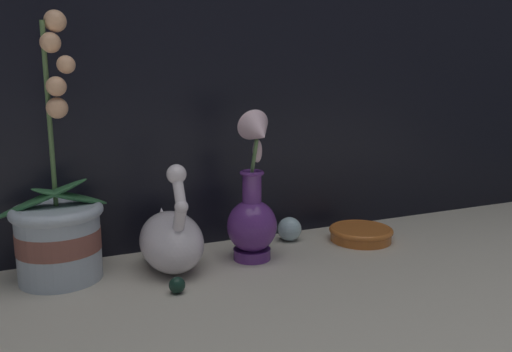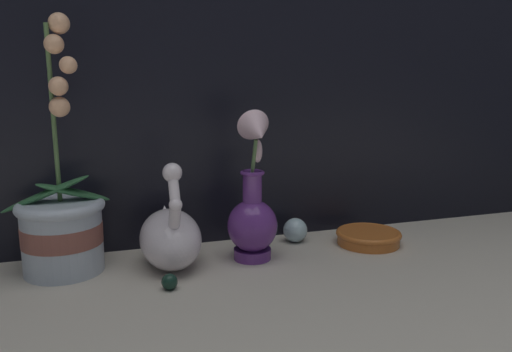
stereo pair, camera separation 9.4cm
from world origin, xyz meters
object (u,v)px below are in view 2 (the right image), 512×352
Objects in this scene: glass_sphere at (295,230)px; amber_dish at (368,236)px; orchid_potted_plant at (62,224)px; blue_vase at (253,211)px; swan_figurine at (170,236)px.

glass_sphere reaches higher than amber_dish.
amber_dish is (0.14, -0.06, -0.01)m from glass_sphere.
orchid_potted_plant is 1.56× the size of blue_vase.
amber_dish is (0.26, 0.01, -0.08)m from blue_vase.
blue_vase is at bearing -7.73° from orchid_potted_plant.
swan_figurine is at bearing -167.25° from glass_sphere.
blue_vase is (0.35, -0.05, 0.01)m from orchid_potted_plant.
orchid_potted_plant is 0.19m from swan_figurine.
swan_figurine is 3.94× the size of glass_sphere.
swan_figurine reaches higher than glass_sphere.
orchid_potted_plant is at bearing -176.56° from glass_sphere.
swan_figurine is at bearing -179.82° from amber_dish.
swan_figurine is 0.16m from blue_vase.
orchid_potted_plant is 0.35m from blue_vase.
glass_sphere is 0.38× the size of amber_dish.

